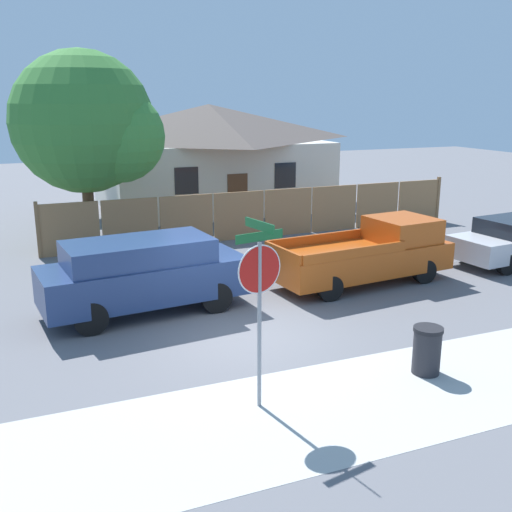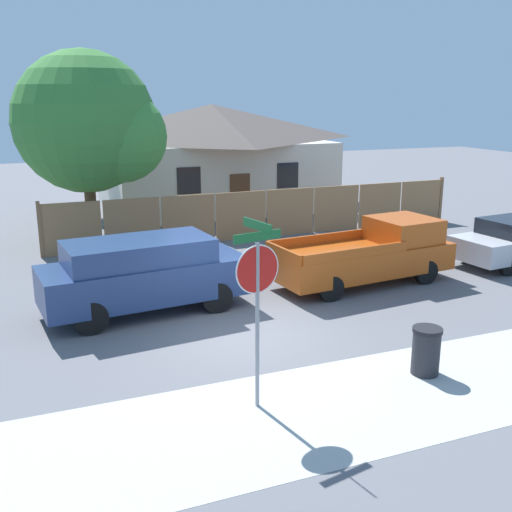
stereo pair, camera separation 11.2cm
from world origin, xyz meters
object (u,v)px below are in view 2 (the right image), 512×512
Objects in this scene: oak_tree at (93,125)px; trash_bin at (426,351)px; house at (212,154)px; orange_pickup at (370,254)px; red_suv at (144,273)px; stop_sign at (257,283)px.

oak_tree reaches higher than trash_bin.
house is 1.98× the size of orange_pickup.
red_suv is at bearing -114.49° from house.
red_suv is at bearing 128.38° from trash_bin.
oak_tree reaches higher than house.
stop_sign is at bearing -86.30° from oak_tree.
house is 11.43× the size of trash_bin.
stop_sign is at bearing -105.80° from house.
oak_tree is 13.22m from stop_sign.
house is 8.64m from oak_tree.
orange_pickup is 5.78× the size of trash_bin.
house is 19.59m from stop_sign.
house is at bearing 85.62° from orange_pickup.
orange_pickup is 5.86m from trash_bin.
orange_pickup is at bearing -5.39° from red_suv.
house is at bearing 43.21° from oak_tree.
oak_tree is at bearing 82.59° from stop_sign.
stop_sign is 3.47× the size of trash_bin.
house reaches higher than stop_sign.
stop_sign reaches higher than trash_bin.
red_suv is at bearing -89.82° from oak_tree.
trash_bin is at bearing -71.84° from oak_tree.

